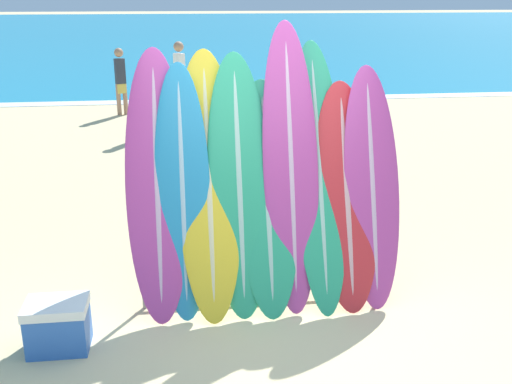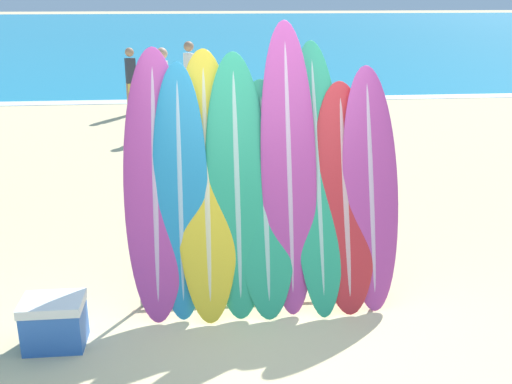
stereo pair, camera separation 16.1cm
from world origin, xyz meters
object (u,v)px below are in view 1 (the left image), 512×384
(person_mid_beach, at_px, (121,79))
(person_far_left, at_px, (154,88))
(surfboard_slot_4, at_px, (267,197))
(surfboard_slot_7, at_px, (346,195))
(surfboard_slot_1, at_px, (183,191))
(surfboard_rack, at_px, (267,258))
(surfboard_slot_3, at_px, (239,184))
(surfboard_slot_6, at_px, (319,175))
(cooler_box, at_px, (58,325))
(surfboard_slot_0, at_px, (157,184))
(person_near_water, at_px, (180,76))
(surfboard_slot_5, at_px, (291,166))
(surfboard_slot_8, at_px, (372,186))
(surfboard_slot_2, at_px, (209,183))

(person_mid_beach, bearing_deg, person_far_left, -89.61)
(surfboard_slot_4, distance_m, surfboard_slot_7, 0.72)
(surfboard_slot_7, bearing_deg, person_mid_beach, 107.37)
(surfboard_slot_1, xyz_separation_m, person_far_left, (-0.50, 6.88, -0.16))
(surfboard_rack, distance_m, surfboard_slot_3, 0.73)
(surfboard_slot_6, distance_m, cooler_box, 2.55)
(surfboard_rack, relative_size, surfboard_slot_0, 1.00)
(surfboard_slot_1, distance_m, surfboard_slot_7, 1.47)
(surfboard_slot_0, bearing_deg, person_near_water, 88.57)
(surfboard_slot_5, height_order, cooler_box, surfboard_slot_5)
(surfboard_slot_6, relative_size, person_near_water, 1.39)
(surfboard_slot_5, height_order, surfboard_slot_7, surfboard_slot_5)
(surfboard_slot_4, bearing_deg, person_near_water, 94.98)
(surfboard_slot_6, bearing_deg, surfboard_slot_8, -9.38)
(surfboard_slot_4, bearing_deg, surfboard_slot_8, -0.02)
(person_mid_beach, bearing_deg, surfboard_slot_5, -97.20)
(surfboard_slot_7, bearing_deg, surfboard_slot_1, 179.39)
(surfboard_slot_6, height_order, surfboard_slot_8, surfboard_slot_6)
(surfboard_rack, relative_size, person_far_left, 1.35)
(surfboard_slot_1, bearing_deg, surfboard_slot_6, 3.39)
(surfboard_slot_3, height_order, surfboard_slot_4, surfboard_slot_3)
(cooler_box, bearing_deg, person_mid_beach, 91.88)
(surfboard_slot_5, distance_m, cooler_box, 2.35)
(surfboard_slot_2, bearing_deg, person_mid_beach, 100.01)
(surfboard_slot_6, height_order, person_far_left, surfboard_slot_6)
(surfboard_slot_5, bearing_deg, surfboard_slot_4, -165.06)
(surfboard_slot_0, relative_size, person_mid_beach, 1.51)
(surfboard_rack, xyz_separation_m, surfboard_slot_6, (0.49, 0.16, 0.73))
(surfboard_slot_0, height_order, person_far_left, surfboard_slot_0)
(surfboard_slot_4, distance_m, surfboard_slot_6, 0.52)
(surfboard_slot_6, bearing_deg, surfboard_slot_4, -170.87)
(surfboard_slot_1, distance_m, cooler_box, 1.49)
(person_far_left, bearing_deg, person_mid_beach, 36.73)
(surfboard_slot_2, relative_size, surfboard_slot_7, 1.15)
(surfboard_slot_6, xyz_separation_m, cooler_box, (-2.25, -0.72, -0.95))
(surfboard_slot_4, xyz_separation_m, surfboard_slot_6, (0.48, 0.08, 0.16))
(surfboard_slot_2, distance_m, surfboard_slot_4, 0.53)
(surfboard_slot_7, relative_size, person_near_water, 1.18)
(person_near_water, bearing_deg, person_far_left, 129.94)
(surfboard_slot_8, bearing_deg, surfboard_rack, -175.43)
(surfboard_slot_4, bearing_deg, surfboard_slot_1, 179.62)
(surfboard_slot_0, distance_m, surfboard_slot_8, 1.92)
(surfboard_slot_8, bearing_deg, surfboard_slot_6, 170.62)
(surfboard_slot_5, bearing_deg, surfboard_slot_7, -7.73)
(surfboard_rack, xyz_separation_m, surfboard_slot_2, (-0.50, 0.14, 0.70))
(surfboard_slot_3, relative_size, surfboard_slot_6, 0.96)
(surfboard_rack, height_order, surfboard_slot_4, surfboard_slot_4)
(surfboard_slot_8, distance_m, person_far_left, 7.23)
(surfboard_slot_1, bearing_deg, person_mid_beach, 98.50)
(surfboard_rack, bearing_deg, surfboard_slot_2, 164.71)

